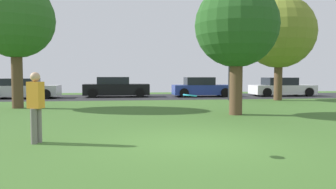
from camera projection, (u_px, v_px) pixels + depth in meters
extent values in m
plane|color=#3D6628|center=(193.00, 143.00, 7.44)|extent=(44.00, 44.00, 0.00)
cube|color=#28282B|center=(146.00, 97.00, 23.27)|extent=(44.00, 6.40, 0.01)
cylinder|color=brown|center=(17.00, 78.00, 15.23)|extent=(0.50, 0.50, 2.84)
sphere|color=#2D6023|center=(16.00, 19.00, 15.07)|extent=(3.56, 3.56, 3.56)
cylinder|color=brown|center=(236.00, 83.00, 12.71)|extent=(0.50, 0.50, 2.45)
sphere|color=#23511E|center=(237.00, 25.00, 12.57)|extent=(3.24, 3.24, 3.24)
cylinder|color=brown|center=(278.00, 78.00, 20.10)|extent=(0.50, 0.50, 2.81)
sphere|color=olive|center=(279.00, 32.00, 19.93)|extent=(4.39, 4.39, 4.39)
cylinder|color=slate|center=(39.00, 125.00, 7.47)|extent=(0.14, 0.14, 0.80)
cylinder|color=slate|center=(34.00, 126.00, 7.31)|extent=(0.14, 0.14, 0.80)
cube|color=orange|center=(36.00, 95.00, 7.35)|extent=(0.38, 0.33, 0.60)
sphere|color=tan|center=(35.00, 77.00, 7.32)|extent=(0.22, 0.22, 0.22)
cylinder|color=#2DB2E0|center=(190.00, 95.00, 6.31)|extent=(0.36, 0.36, 0.06)
cube|color=#B7B7BC|center=(24.00, 91.00, 21.81)|extent=(4.51, 1.87, 0.71)
cube|color=black|center=(21.00, 82.00, 21.74)|extent=(2.16, 1.65, 0.46)
cylinder|color=black|center=(52.00, 93.00, 22.96)|extent=(0.64, 0.22, 0.64)
cylinder|color=black|center=(46.00, 94.00, 21.11)|extent=(0.64, 0.22, 0.64)
cylinder|color=black|center=(4.00, 93.00, 22.53)|extent=(0.64, 0.22, 0.64)
cube|color=black|center=(117.00, 89.00, 23.25)|extent=(4.59, 1.80, 0.77)
cube|color=black|center=(113.00, 80.00, 23.18)|extent=(2.20, 1.58, 0.50)
cylinder|color=black|center=(139.00, 92.00, 24.37)|extent=(0.64, 0.22, 0.64)
cylinder|color=black|center=(140.00, 93.00, 22.59)|extent=(0.64, 0.22, 0.64)
cylinder|color=black|center=(95.00, 92.00, 23.93)|extent=(0.64, 0.22, 0.64)
cylinder|color=black|center=(93.00, 93.00, 22.16)|extent=(0.64, 0.22, 0.64)
cube|color=#233893|center=(202.00, 90.00, 23.57)|extent=(4.20, 1.72, 0.70)
cube|color=black|center=(199.00, 81.00, 23.51)|extent=(2.02, 1.51, 0.55)
cylinder|color=black|center=(218.00, 91.00, 24.63)|extent=(0.64, 0.22, 0.64)
cylinder|color=black|center=(225.00, 93.00, 22.93)|extent=(0.64, 0.22, 0.64)
cylinder|color=black|center=(180.00, 92.00, 24.24)|extent=(0.64, 0.22, 0.64)
cylinder|color=black|center=(184.00, 93.00, 22.53)|extent=(0.64, 0.22, 0.64)
cube|color=white|center=(282.00, 89.00, 24.31)|extent=(4.60, 1.85, 0.66)
cube|color=black|center=(279.00, 81.00, 24.24)|extent=(2.21, 1.63, 0.56)
cylinder|color=black|center=(296.00, 91.00, 25.45)|extent=(0.64, 0.22, 0.64)
cylinder|color=black|center=(309.00, 92.00, 23.62)|extent=(0.64, 0.22, 0.64)
cylinder|color=black|center=(257.00, 91.00, 25.01)|extent=(0.64, 0.22, 0.64)
cylinder|color=black|center=(267.00, 92.00, 23.18)|extent=(0.64, 0.22, 0.64)
cylinder|color=#2D2D33|center=(229.00, 64.00, 20.04)|extent=(0.14, 0.14, 4.50)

